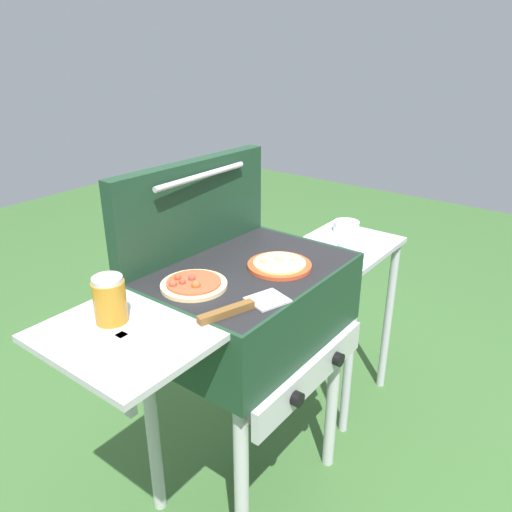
# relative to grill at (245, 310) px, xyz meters

# --- Properties ---
(ground_plane) EXTENTS (8.00, 8.00, 0.00)m
(ground_plane) POSITION_rel_grill_xyz_m (0.01, 0.00, -0.76)
(ground_plane) COLOR #38602D
(grill) EXTENTS (0.96, 0.53, 0.90)m
(grill) POSITION_rel_grill_xyz_m (0.00, 0.00, 0.00)
(grill) COLOR #193823
(grill) RESTS_ON ground_plane
(grill_lid_open) EXTENTS (0.63, 0.09, 0.30)m
(grill_lid_open) POSITION_rel_grill_xyz_m (0.01, 0.22, 0.30)
(grill_lid_open) COLOR #193823
(grill_lid_open) RESTS_ON grill
(pizza_cheese) EXTENTS (0.20, 0.20, 0.03)m
(pizza_cheese) POSITION_rel_grill_xyz_m (0.08, -0.08, 0.15)
(pizza_cheese) COLOR #C64723
(pizza_cheese) RESTS_ON grill
(pizza_pepperoni) EXTENTS (0.19, 0.19, 0.03)m
(pizza_pepperoni) POSITION_rel_grill_xyz_m (-0.18, 0.04, 0.15)
(pizza_pepperoni) COLOR beige
(pizza_pepperoni) RESTS_ON grill
(sauce_jar) EXTENTS (0.08, 0.08, 0.12)m
(sauce_jar) POSITION_rel_grill_xyz_m (-0.44, 0.07, 0.20)
(sauce_jar) COLOR #B77A1E
(sauce_jar) RESTS_ON grill
(spatula) EXTENTS (0.27, 0.13, 0.02)m
(spatula) POSITION_rel_grill_xyz_m (-0.19, -0.15, 0.15)
(spatula) COLOR #B7BABF
(spatula) RESTS_ON grill
(prep_table) EXTENTS (0.44, 0.36, 0.76)m
(prep_table) POSITION_rel_grill_xyz_m (0.67, 0.00, -0.21)
(prep_table) COLOR #B2B2B7
(prep_table) RESTS_ON ground_plane
(topping_bowl_near) EXTENTS (0.09, 0.09, 0.04)m
(topping_bowl_near) POSITION_rel_grill_xyz_m (0.59, -0.06, 0.03)
(topping_bowl_near) COLOR silver
(topping_bowl_near) RESTS_ON prep_table
(topping_bowl_far) EXTENTS (0.09, 0.09, 0.04)m
(topping_bowl_far) POSITION_rel_grill_xyz_m (0.56, 0.08, 0.03)
(topping_bowl_far) COLOR silver
(topping_bowl_far) RESTS_ON prep_table
(topping_bowl_middle) EXTENTS (0.11, 0.11, 0.04)m
(topping_bowl_middle) POSITION_rel_grill_xyz_m (0.80, 0.07, 0.03)
(topping_bowl_middle) COLOR silver
(topping_bowl_middle) RESTS_ON prep_table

